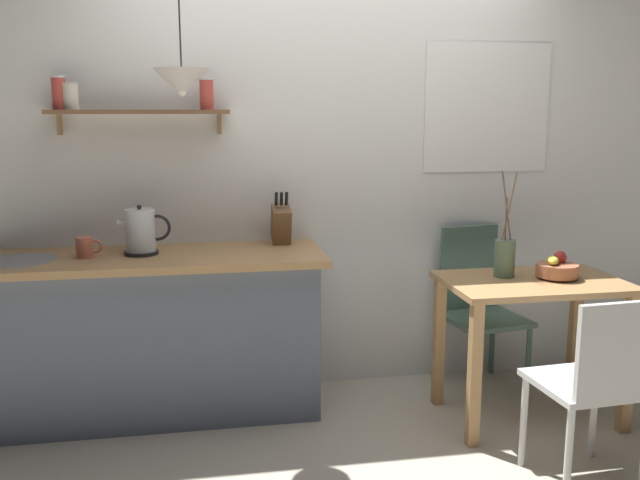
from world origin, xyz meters
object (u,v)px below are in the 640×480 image
dining_chair_near (597,380)px  electric_kettle (141,232)px  dining_table (532,307)px  twig_vase (505,257)px  knife_block (281,224)px  coffee_mug_by_sink (85,247)px  dining_chair_far (477,301)px  pendant_lamp (182,82)px  fruit_bowl (557,268)px

dining_chair_near → electric_kettle: 2.31m
dining_table → twig_vase: 0.29m
knife_block → coffee_mug_by_sink: 1.05m
dining_chair_far → coffee_mug_by_sink: bearing=-176.5°
coffee_mug_by_sink → dining_chair_far: bearing=3.5°
dining_table → dining_chair_far: dining_chair_far is taller
dining_chair_near → dining_chair_far: size_ratio=0.92×
knife_block → pendant_lamp: 0.97m
dining_chair_near → fruit_bowl: fruit_bowl is taller
twig_vase → dining_chair_near: bearing=-85.4°
knife_block → coffee_mug_by_sink: size_ratio=2.30×
dining_chair_far → coffee_mug_by_sink: 2.25m
dining_chair_near → electric_kettle: bearing=150.1°
dining_table → coffee_mug_by_sink: (-2.28, 0.37, 0.33)m
dining_table → coffee_mug_by_sink: size_ratio=7.13×
coffee_mug_by_sink → dining_chair_near: bearing=-26.1°
dining_chair_near → fruit_bowl: 0.81m
dining_table → twig_vase: twig_vase is taller
dining_chair_near → fruit_bowl: bearing=75.2°
dining_table → coffee_mug_by_sink: coffee_mug_by_sink is taller
dining_chair_near → knife_block: (-1.20, 1.27, 0.51)m
dining_chair_near → electric_kettle: (-1.95, 1.12, 0.51)m
dining_table → fruit_bowl: bearing=3.4°
fruit_bowl → coffee_mug_by_sink: 2.45m
dining_table → knife_block: 1.43m
dining_chair_near → dining_chair_far: 1.23m
dining_chair_near → coffee_mug_by_sink: 2.52m
fruit_bowl → coffee_mug_by_sink: bearing=171.4°
dining_chair_far → electric_kettle: (-1.92, -0.10, 0.49)m
twig_vase → coffee_mug_by_sink: 2.18m
electric_kettle → dining_chair_near: bearing=-29.9°
twig_vase → coffee_mug_by_sink: (-2.16, 0.28, 0.08)m
dining_chair_far → coffee_mug_by_sink: size_ratio=7.32×
fruit_bowl → twig_vase: bearing=161.8°
electric_kettle → knife_block: (0.75, 0.15, -0.00)m
dining_chair_near → dining_chair_far: bearing=91.3°
twig_vase → coffee_mug_by_sink: twig_vase is taller
dining_chair_far → coffee_mug_by_sink: coffee_mug_by_sink is taller
twig_vase → knife_block: (-1.13, 0.47, 0.14)m
dining_table → electric_kettle: electric_kettle is taller
twig_vase → pendant_lamp: 1.88m
dining_table → pendant_lamp: pendant_lamp is taller
dining_table → dining_chair_near: 0.73m
fruit_bowl → pendant_lamp: bearing=173.2°
dining_table → electric_kettle: size_ratio=3.42×
knife_block → fruit_bowl: bearing=-21.6°
knife_block → dining_chair_near: bearing=-46.8°
dining_table → dining_chair_near: dining_chair_near is taller
coffee_mug_by_sink → twig_vase: bearing=-7.4°
dining_table → twig_vase: bearing=142.9°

